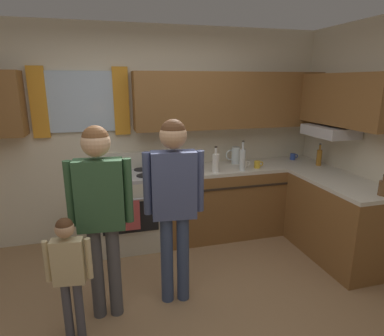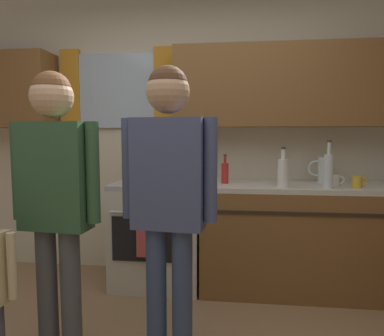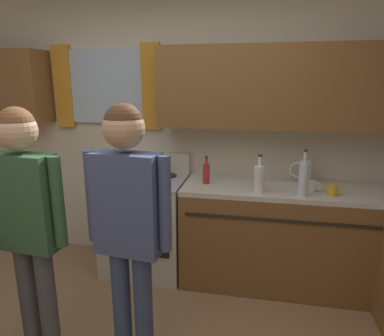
# 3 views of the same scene
# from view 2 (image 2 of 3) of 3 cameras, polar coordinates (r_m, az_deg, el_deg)

# --- Properties ---
(back_wall_unit) EXTENTS (4.60, 0.42, 2.60)m
(back_wall_unit) POSITION_cam_2_polar(r_m,az_deg,el_deg) (3.25, 1.38, 8.20)
(back_wall_unit) COLOR beige
(back_wall_unit) RESTS_ON ground
(kitchen_counter_run) EXTENTS (2.17, 1.82, 0.90)m
(kitchen_counter_run) POSITION_cam_2_polar(r_m,az_deg,el_deg) (2.98, 28.80, -11.96)
(kitchen_counter_run) COLOR brown
(kitchen_counter_run) RESTS_ON ground
(stove_oven) EXTENTS (0.74, 0.67, 1.10)m
(stove_oven) POSITION_cam_2_polar(r_m,az_deg,el_deg) (3.15, -5.46, -10.09)
(stove_oven) COLOR beige
(stove_oven) RESTS_ON ground
(bottle_milk_white) EXTENTS (0.08, 0.08, 0.31)m
(bottle_milk_white) POSITION_cam_2_polar(r_m,az_deg,el_deg) (2.80, 14.57, -0.64)
(bottle_milk_white) COLOR white
(bottle_milk_white) RESTS_ON kitchen_counter_run
(bottle_sauce_red) EXTENTS (0.06, 0.06, 0.25)m
(bottle_sauce_red) POSITION_cam_2_polar(r_m,az_deg,el_deg) (2.95, 5.39, -0.72)
(bottle_sauce_red) COLOR red
(bottle_sauce_red) RESTS_ON kitchen_counter_run
(bottle_tall_clear) EXTENTS (0.07, 0.07, 0.37)m
(bottle_tall_clear) POSITION_cam_2_polar(r_m,az_deg,el_deg) (2.85, 21.32, -0.31)
(bottle_tall_clear) COLOR silver
(bottle_tall_clear) RESTS_ON kitchen_counter_run
(mug_ceramic_white) EXTENTS (0.13, 0.08, 0.09)m
(mug_ceramic_white) POSITION_cam_2_polar(r_m,az_deg,el_deg) (2.99, 22.16, -1.88)
(mug_ceramic_white) COLOR white
(mug_ceramic_white) RESTS_ON kitchen_counter_run
(mug_mustard_yellow) EXTENTS (0.12, 0.08, 0.09)m
(mug_mustard_yellow) POSITION_cam_2_polar(r_m,az_deg,el_deg) (2.98, 25.34, -2.06)
(mug_mustard_yellow) COLOR gold
(mug_mustard_yellow) RESTS_ON kitchen_counter_run
(water_pitcher) EXTENTS (0.19, 0.11, 0.22)m
(water_pitcher) POSITION_cam_2_polar(r_m,az_deg,el_deg) (3.19, 20.65, -0.24)
(water_pitcher) COLOR silver
(water_pitcher) RESTS_ON kitchen_counter_run
(adult_holding_child) EXTENTS (0.51, 0.22, 1.63)m
(adult_holding_child) POSITION_cam_2_polar(r_m,az_deg,el_deg) (1.99, -21.39, -2.96)
(adult_holding_child) COLOR #4C4C51
(adult_holding_child) RESTS_ON ground
(adult_in_plaid) EXTENTS (0.51, 0.22, 1.66)m
(adult_in_plaid) POSITION_cam_2_polar(r_m,az_deg,el_deg) (1.83, -3.85, -2.84)
(adult_in_plaid) COLOR #38476B
(adult_in_plaid) RESTS_ON ground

